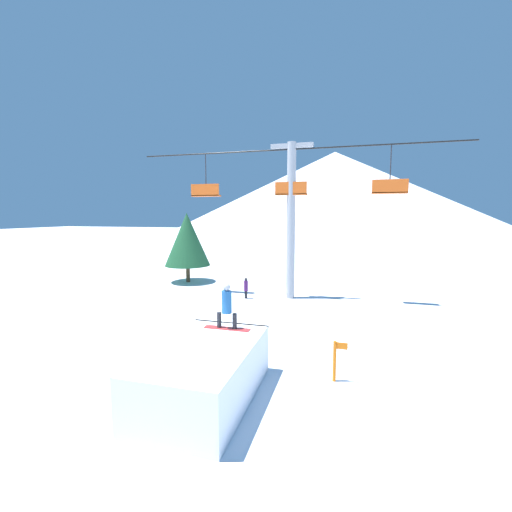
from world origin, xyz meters
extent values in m
plane|color=white|center=(0.00, 0.00, 0.00)|extent=(220.00, 220.00, 0.00)
cone|color=silver|center=(0.00, 75.72, 9.61)|extent=(80.09, 80.09, 19.21)
cube|color=white|center=(0.36, 0.83, 0.72)|extent=(2.47, 4.23, 1.45)
cube|color=silver|center=(0.36, 2.89, 1.42)|extent=(2.47, 0.10, 0.06)
cube|color=#B22D2D|center=(0.45, 2.31, 1.46)|extent=(1.43, 0.26, 0.03)
cylinder|color=black|center=(0.20, 2.31, 1.71)|extent=(0.13, 0.13, 0.47)
cylinder|color=black|center=(0.70, 2.31, 1.71)|extent=(0.13, 0.13, 0.47)
cylinder|color=#1E5693|center=(0.45, 2.31, 2.28)|extent=(0.30, 0.30, 0.68)
sphere|color=#B2B2B7|center=(0.45, 2.31, 2.74)|extent=(0.23, 0.23, 0.23)
cylinder|color=#9E9EA3|center=(0.65, 12.48, 4.47)|extent=(0.50, 0.50, 8.93)
cube|color=#9E9EA3|center=(0.65, 12.48, 8.73)|extent=(2.40, 0.24, 0.24)
cylinder|color=black|center=(0.65, 12.48, 8.53)|extent=(18.52, 0.08, 0.08)
cylinder|color=#28282D|center=(-4.60, 12.48, 7.28)|extent=(0.06, 0.06, 2.51)
cube|color=#E05619|center=(-4.60, 12.48, 6.03)|extent=(1.80, 0.44, 0.08)
cube|color=#E05619|center=(-4.60, 12.30, 6.38)|extent=(1.80, 0.08, 0.70)
cylinder|color=#28282D|center=(0.65, 12.48, 7.28)|extent=(0.06, 0.06, 2.51)
cube|color=#E05619|center=(0.65, 12.48, 6.03)|extent=(1.80, 0.44, 0.08)
cube|color=#E05619|center=(0.65, 12.30, 6.38)|extent=(1.80, 0.08, 0.70)
cylinder|color=#28282D|center=(5.89, 12.48, 7.28)|extent=(0.06, 0.06, 2.51)
cube|color=#E05619|center=(5.89, 12.48, 6.03)|extent=(1.80, 0.44, 0.08)
cube|color=#E05619|center=(5.89, 12.30, 6.38)|extent=(1.80, 0.08, 0.70)
cylinder|color=#4C3823|center=(-7.36, 15.27, 0.61)|extent=(0.29, 0.29, 1.22)
cone|color=#194728|center=(-7.36, 15.27, 3.12)|extent=(3.26, 3.26, 3.81)
cylinder|color=orange|center=(3.64, 2.75, 0.61)|extent=(0.10, 0.10, 1.22)
cube|color=orange|center=(3.82, 2.75, 1.10)|extent=(0.36, 0.02, 0.20)
cylinder|color=black|center=(-1.83, 11.66, 0.23)|extent=(0.17, 0.17, 0.45)
cylinder|color=#471956|center=(-1.83, 11.66, 0.75)|extent=(0.24, 0.24, 0.60)
sphere|color=#232328|center=(-1.83, 11.66, 1.14)|extent=(0.18, 0.18, 0.18)
camera|label=1|loc=(3.97, -7.11, 4.89)|focal=24.00mm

